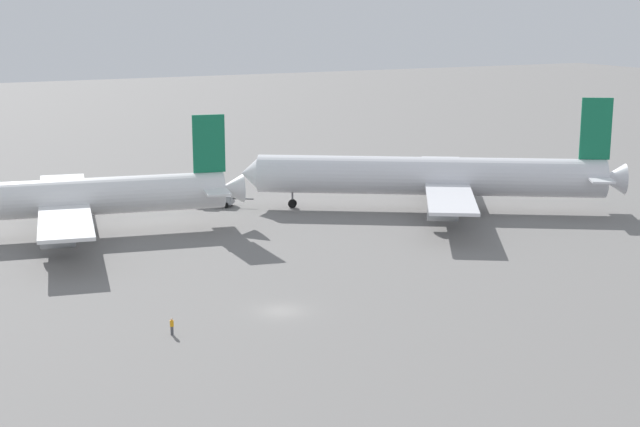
% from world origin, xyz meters
% --- Properties ---
extents(ground_plane, '(600.00, 600.00, 0.00)m').
position_xyz_m(ground_plane, '(0.00, 0.00, 0.00)').
color(ground_plane, slate).
extents(airliner_at_gate_left, '(52.56, 42.22, 15.54)m').
position_xyz_m(airliner_at_gate_left, '(-15.04, 41.56, 5.04)').
color(airliner_at_gate_left, white).
rests_on(airliner_at_gate_left, ground).
extents(airliner_being_pushed, '(51.06, 41.44, 17.00)m').
position_xyz_m(airliner_being_pushed, '(39.04, 33.14, 5.14)').
color(airliner_being_pushed, silver).
rests_on(airliner_being_pushed, ground).
extents(pushback_tug, '(8.33, 6.33, 2.99)m').
position_xyz_m(pushback_tug, '(10.67, 50.44, 1.27)').
color(pushback_tug, gray).
rests_on(pushback_tug, ground).
extents(ground_crew_wing_walker_right, '(0.36, 0.36, 1.65)m').
position_xyz_m(ground_crew_wing_walker_right, '(-11.95, -1.92, 0.86)').
color(ground_crew_wing_walker_right, '#4C4C51').
rests_on(ground_crew_wing_walker_right, ground).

